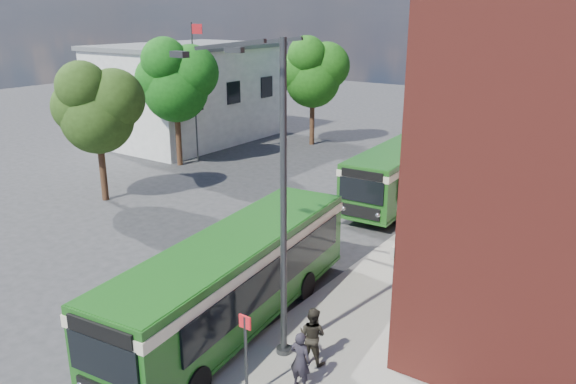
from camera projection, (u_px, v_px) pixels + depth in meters
The scene contains 14 objects.
ground at pixel (201, 284), 20.75m from camera, with size 120.00×120.00×0.00m, color #2C2C2E.
pavement at pixel (459, 254), 23.16m from camera, with size 6.00×48.00×0.15m, color gray.
kerb_line at pixel (391, 239), 24.84m from camera, with size 0.12×48.00×0.01m, color beige.
white_building at pixel (189, 92), 43.50m from camera, with size 9.40×13.40×7.30m.
flagpole at pixel (195, 88), 36.18m from camera, with size 0.95×0.10×9.00m.
street_lamp at pixel (272, 199), 15.09m from camera, with size 2.96×2.38×9.00m.
bus_stop_sign at pixel (246, 352), 13.95m from camera, with size 0.35×0.08×2.52m.
bus_front at pixel (234, 273), 17.44m from camera, with size 3.74×11.14×3.02m.
bus_rear at pixel (407, 165), 29.88m from camera, with size 3.17×11.93×3.02m.
pedestrian_a at pixel (300, 360), 14.55m from camera, with size 0.59×0.39×1.62m, color black.
pedestrian_b at pixel (312, 335), 15.62m from camera, with size 0.81×0.63×1.67m, color black.
tree_left at pixel (96, 107), 28.49m from camera, with size 4.36×4.14×7.36m.
tree_mid at pixel (175, 79), 35.19m from camera, with size 4.86×4.62×8.21m.
tree_right at pixel (313, 71), 40.97m from camera, with size 4.77×4.54×8.06m.
Camera 1 is at (13.37, -13.50, 9.56)m, focal length 35.00 mm.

